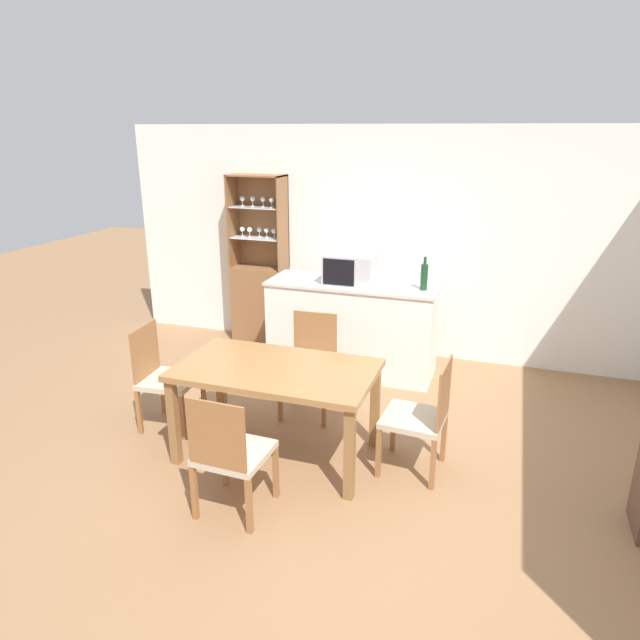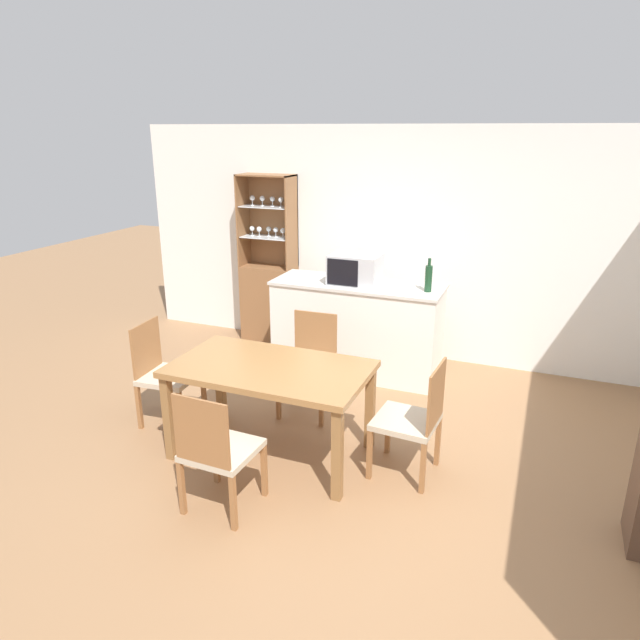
% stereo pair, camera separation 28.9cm
% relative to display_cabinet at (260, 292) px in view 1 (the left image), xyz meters
% --- Properties ---
extents(ground_plane, '(18.00, 18.00, 0.00)m').
position_rel_display_cabinet_xyz_m(ground_plane, '(1.72, -2.45, -0.62)').
color(ground_plane, '#936B47').
extents(wall_back, '(6.80, 0.06, 2.55)m').
position_rel_display_cabinet_xyz_m(wall_back, '(1.72, 0.18, 0.65)').
color(wall_back, white).
rests_on(wall_back, ground_plane).
extents(kitchen_counter, '(1.77, 0.63, 0.99)m').
position_rel_display_cabinet_xyz_m(kitchen_counter, '(1.31, -0.55, -0.13)').
color(kitchen_counter, white).
rests_on(kitchen_counter, ground_plane).
extents(display_cabinet, '(0.65, 0.32, 2.01)m').
position_rel_display_cabinet_xyz_m(display_cabinet, '(0.00, 0.00, 0.00)').
color(display_cabinet, brown).
rests_on(display_cabinet, ground_plane).
extents(dining_table, '(1.53, 0.88, 0.76)m').
position_rel_display_cabinet_xyz_m(dining_table, '(1.20, -2.35, 0.05)').
color(dining_table, olive).
rests_on(dining_table, ground_plane).
extents(dining_chair_head_near, '(0.46, 0.46, 0.91)m').
position_rel_display_cabinet_xyz_m(dining_chair_head_near, '(1.20, -3.14, -0.17)').
color(dining_chair_head_near, '#C1B299').
rests_on(dining_chair_head_near, ground_plane).
extents(dining_chair_head_far, '(0.47, 0.47, 0.91)m').
position_rel_display_cabinet_xyz_m(dining_chair_head_far, '(1.20, -1.57, -0.17)').
color(dining_chair_head_far, '#C1B299').
rests_on(dining_chair_head_far, ground_plane).
extents(dining_chair_side_right_far, '(0.48, 0.48, 0.91)m').
position_rel_display_cabinet_xyz_m(dining_chair_side_right_far, '(2.31, -2.22, -0.17)').
color(dining_chair_side_right_far, '#C1B299').
rests_on(dining_chair_side_right_far, ground_plane).
extents(dining_chair_side_left_far, '(0.48, 0.48, 0.91)m').
position_rel_display_cabinet_xyz_m(dining_chair_side_left_far, '(0.09, -2.22, -0.17)').
color(dining_chair_side_left_far, '#C1B299').
rests_on(dining_chair_side_left_far, ground_plane).
extents(microwave, '(0.51, 0.37, 0.31)m').
position_rel_display_cabinet_xyz_m(microwave, '(1.29, -0.58, 0.52)').
color(microwave, '#B7BABF').
rests_on(microwave, kitchen_counter).
extents(wine_bottle, '(0.07, 0.07, 0.33)m').
position_rel_display_cabinet_xyz_m(wine_bottle, '(2.05, -0.59, 0.50)').
color(wine_bottle, '#193D23').
rests_on(wine_bottle, kitchen_counter).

